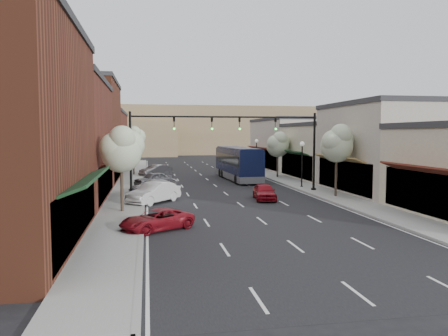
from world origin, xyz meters
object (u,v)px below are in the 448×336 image
tree_left_near (122,148)px  lamp_post_near (302,157)px  signal_mast_left (160,140)px  tree_right_near (338,143)px  tree_left_far (134,138)px  parked_car_a (157,220)px  parked_car_e (156,170)px  red_hatchback (264,192)px  parked_car_d (153,179)px  parked_car_b (154,193)px  signal_mast_right (289,140)px  lamp_post_far (256,150)px  tree_right_far (278,144)px  parked_car_c (153,186)px  coach_bus (238,163)px

tree_left_near → lamp_post_near: (16.05, 10.56, -1.22)m
signal_mast_left → tree_right_near: bearing=-16.2°
tree_left_far → parked_car_a: 31.75m
lamp_post_near → parked_car_e: size_ratio=1.06×
red_hatchback → parked_car_e: bearing=117.7°
parked_car_a → parked_car_d: size_ratio=1.04×
parked_car_b → tree_left_near: bearing=-77.7°
tree_left_near → parked_car_e: tree_left_near is taller
parked_car_d → lamp_post_near: bearing=39.4°
signal_mast_right → signal_mast_left: size_ratio=1.00×
signal_mast_right → parked_car_b: size_ratio=1.75×
signal_mast_right → lamp_post_near: size_ratio=1.85×
tree_left_near → parked_car_e: 25.53m
parked_car_d → tree_right_near: bearing=20.1°
lamp_post_far → parked_car_b: 27.98m
tree_right_near → tree_left_far: tree_left_far is taller
tree_left_near → parked_car_a: (2.05, -5.43, -3.66)m
tree_left_far → tree_right_far: bearing=-19.9°
lamp_post_far → parked_car_a: (-14.00, -33.48, -2.44)m
parked_car_e → parked_car_b: bearing=-39.8°
lamp_post_far → signal_mast_right: bearing=-96.2°
parked_car_b → parked_car_d: parked_car_b is taller
parked_car_d → parked_car_e: bearing=145.3°
parked_car_a → parked_car_e: size_ratio=0.97×
parked_car_c → lamp_post_near: bearing=85.1°
parked_car_b → parked_car_d: size_ratio=1.20×
red_hatchback → lamp_post_far: bearing=84.3°
tree_right_far → coach_bus: 5.52m
lamp_post_far → parked_car_b: lamp_post_far is taller
signal_mast_left → coach_bus: 14.39m
tree_left_near → red_hatchback: size_ratio=1.48×
tree_left_near → signal_mast_right: bearing=30.1°
parked_car_a → coach_bus: bearing=127.7°
signal_mast_right → tree_right_far: bearing=77.1°
parked_car_c → parked_car_b: bearing=-9.7°
signal_mast_right → parked_car_c: size_ratio=1.97×
parked_car_b → parked_car_d: bearing=129.3°
tree_right_far → parked_car_e: bearing=159.8°
parked_car_e → tree_right_near: bearing=-4.8°
tree_left_near → lamp_post_far: size_ratio=1.28×
red_hatchback → tree_right_far: bearing=76.5°
signal_mast_left → parked_car_b: bearing=-98.0°
lamp_post_far → tree_right_far: bearing=-86.1°
signal_mast_left → tree_left_near: signal_mast_left is taller
lamp_post_far → parked_car_a: bearing=-112.7°
tree_right_far → tree_left_far: tree_left_far is taller
parked_car_a → parked_car_d: parked_car_d is taller
tree_left_near → lamp_post_near: 19.25m
tree_left_far → parked_car_a: (2.05, -31.43, -4.04)m
parked_car_d → parked_car_e: parked_car_e is taller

